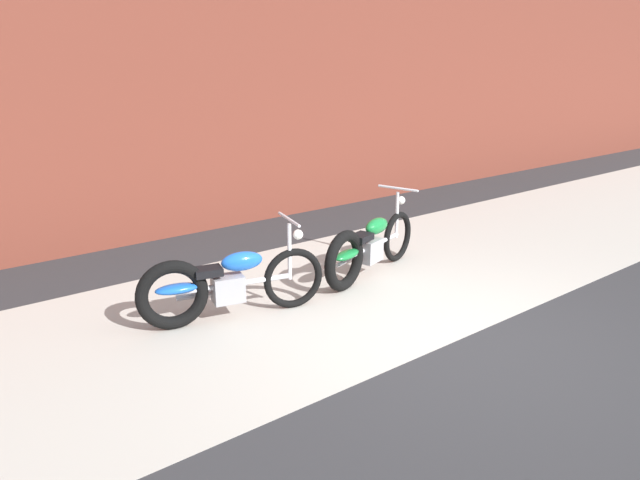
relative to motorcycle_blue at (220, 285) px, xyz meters
name	(u,v)px	position (x,y,z in m)	size (l,w,h in m)	color
ground_plane	(455,342)	(1.54, -1.82, -0.40)	(80.00, 80.00, 0.00)	#2D2D30
sidewalk_slab	(339,288)	(1.54, -0.07, -0.40)	(36.00, 3.50, 0.01)	#B2ADA3
brick_building_wall	(197,78)	(1.54, 3.38, 1.95)	(36.00, 0.50, 4.70)	brown
motorcycle_blue	(220,285)	(0.00, 0.00, 0.00)	(1.97, 0.74, 1.03)	black
motorcycle_green	(366,248)	(2.02, 0.00, 0.00)	(1.95, 0.81, 1.03)	black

